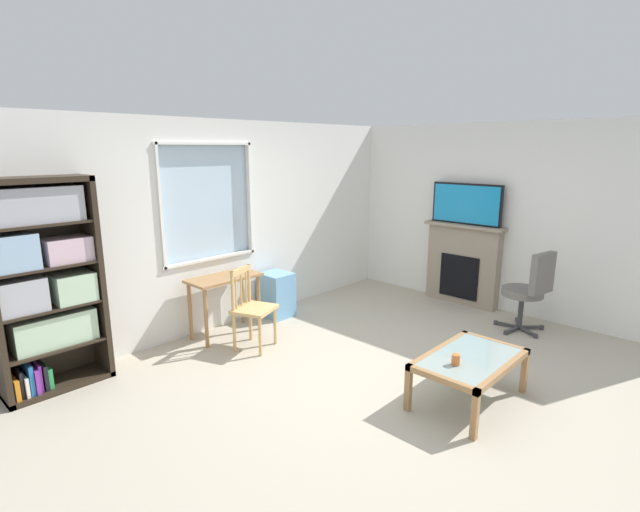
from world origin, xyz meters
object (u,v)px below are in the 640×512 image
Objects in this scene: bookshelf at (43,279)px; plastic_drawer_unit at (276,294)px; wooden_chair at (251,307)px; office_chair at (530,288)px; fireplace at (463,264)px; desk_under_window at (225,287)px; tv at (466,204)px; sippy_cup at (456,360)px; coffee_table at (470,363)px.

bookshelf reaches higher than plastic_drawer_unit.
office_chair is at bearing -38.65° from wooden_chair.
fireplace is at bearing -17.93° from bookshelf.
desk_under_window is at bearing -176.59° from plastic_drawer_unit.
tv is (3.01, -0.95, 0.96)m from wooden_chair.
sippy_cup is at bearing -83.04° from desk_under_window.
coffee_table is at bearing -173.33° from office_chair.
tv is at bearing -17.46° from wooden_chair.
desk_under_window reaches higher than sippy_cup.
bookshelf is 2.30× the size of desk_under_window.
sippy_cup is (2.17, -2.88, -0.58)m from bookshelf.
wooden_chair is 3.17m from fireplace.
wooden_chair is at bearing 162.54° from tv.
coffee_table is 11.50× the size of sippy_cup.
fireplace reaches higher than plastic_drawer_unit.
wooden_chair is 0.79× the size of fireplace.
wooden_chair is at bearing 141.35° from office_chair.
wooden_chair is at bearing -146.44° from plastic_drawer_unit.
fireplace is 1.20m from office_chair.
wooden_chair is at bearing 98.91° from sippy_cup.
plastic_drawer_unit is 0.56× the size of coffee_table.
plastic_drawer_unit is at bearing 123.12° from office_chair.
office_chair is at bearing -56.88° from plastic_drawer_unit.
desk_under_window is 3.35m from fireplace.
wooden_chair is 1.04m from plastic_drawer_unit.
fireplace is at bearing 66.83° from office_chair.
sippy_cup is at bearing -153.74° from tv.
plastic_drawer_unit is 2.87m from tv.
sippy_cup is (-2.20, -0.21, -0.09)m from office_chair.
coffee_table is at bearing -151.48° from fireplace.
coffee_table is (2.40, -2.90, -0.68)m from bookshelf.
bookshelf is 2.01m from wooden_chair.
desk_under_window is 1.45× the size of plastic_drawer_unit.
coffee_table is (-1.98, -0.23, -0.19)m from office_chair.
fireplace reaches higher than coffee_table.
desk_under_window is 0.74× the size of fireplace.
bookshelf is at bearing 176.70° from desk_under_window.
fireplace is (4.85, -1.57, -0.47)m from bookshelf.
plastic_drawer_unit is at bearing -1.20° from bookshelf.
fireplace reaches higher than wooden_chair.
bookshelf is 2.15× the size of wooden_chair.
fireplace is (3.01, -1.46, -0.01)m from desk_under_window.
desk_under_window is 0.84× the size of office_chair.
plastic_drawer_unit is (2.67, -0.06, -0.75)m from bookshelf.
wooden_chair reaches higher than coffee_table.
bookshelf reaches higher than desk_under_window.
fireplace is (3.03, -0.95, 0.11)m from wooden_chair.
wooden_chair is at bearing -18.86° from bookshelf.
wooden_chair is at bearing 104.31° from coffee_table.
fireplace is at bearing 0.00° from tv.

